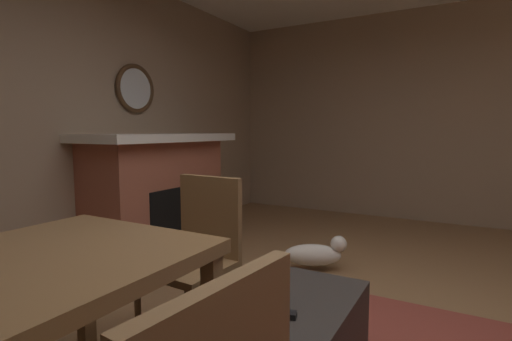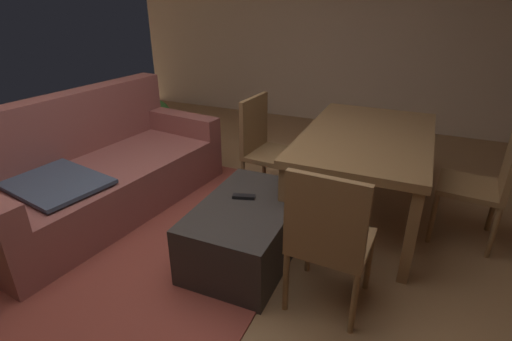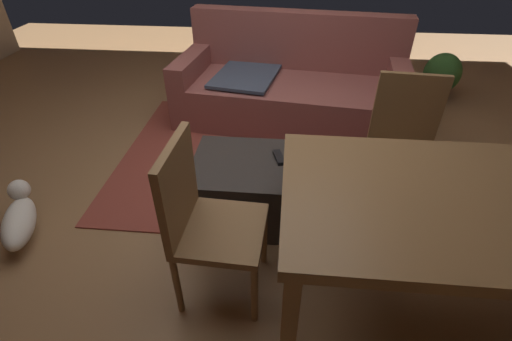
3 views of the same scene
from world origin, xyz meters
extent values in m
plane|color=olive|center=(0.00, 0.00, 0.00)|extent=(9.09, 9.09, 0.00)
cube|color=brown|center=(0.31, 0.40, 0.01)|extent=(2.60, 2.00, 0.01)
cube|color=#8C4C47|center=(0.43, 1.12, 0.21)|extent=(2.27, 1.24, 0.42)
cube|color=#8C4C47|center=(0.48, 1.51, 0.69)|extent=(2.17, 0.46, 0.55)
cube|color=#8C4C47|center=(1.41, 1.00, 0.52)|extent=(0.30, 1.00, 0.20)
cube|color=#8C4C47|center=(-0.55, 1.24, 0.52)|extent=(0.30, 1.00, 0.20)
cube|color=#3D475B|center=(0.00, 1.17, 0.45)|extent=(0.70, 0.92, 0.03)
cube|color=#2D2826|center=(0.31, -0.31, 0.21)|extent=(1.01, 0.62, 0.43)
cube|color=black|center=(0.37, -0.26, 0.44)|extent=(0.09, 0.17, 0.02)
cube|color=brown|center=(1.19, -0.95, 0.71)|extent=(1.57, 0.97, 0.06)
cube|color=brown|center=(0.46, -0.53, 0.34)|extent=(0.07, 0.07, 0.68)
cube|color=brown|center=(0.46, -1.37, 0.34)|extent=(0.07, 0.07, 0.68)
cube|color=brown|center=(1.19, -0.17, 0.43)|extent=(0.48, 0.48, 0.04)
cube|color=brown|center=(1.21, 0.03, 0.69)|extent=(0.44, 0.08, 0.48)
cylinder|color=brown|center=(1.37, -0.38, 0.21)|extent=(0.04, 0.04, 0.41)
cylinder|color=brown|center=(0.97, -0.34, 0.21)|extent=(0.04, 0.04, 0.41)
cylinder|color=brown|center=(1.41, 0.01, 0.21)|extent=(0.04, 0.04, 0.41)
cylinder|color=brown|center=(1.01, 0.05, 0.21)|extent=(0.04, 0.04, 0.41)
cube|color=brown|center=(0.10, -0.95, 0.43)|extent=(0.46, 0.46, 0.04)
cube|color=brown|center=(-0.10, -0.94, 0.69)|extent=(0.06, 0.44, 0.48)
cylinder|color=brown|center=(0.31, -0.76, 0.21)|extent=(0.04, 0.04, 0.41)
cylinder|color=brown|center=(0.29, -1.16, 0.21)|extent=(0.04, 0.04, 0.41)
cylinder|color=brown|center=(-0.09, -0.74, 0.21)|extent=(0.04, 0.04, 0.41)
cylinder|color=brown|center=(-0.10, -1.14, 0.21)|extent=(0.04, 0.04, 0.41)
cylinder|color=brown|center=(2.09, 1.79, 0.07)|extent=(0.21, 0.21, 0.14)
ellipsoid|color=#387233|center=(2.09, 1.79, 0.30)|extent=(0.39, 0.39, 0.43)
ellipsoid|color=silver|center=(-1.26, -0.72, 0.14)|extent=(0.37, 0.52, 0.18)
sphere|color=silver|center=(-1.35, -0.52, 0.24)|extent=(0.14, 0.14, 0.14)
camera|label=1|loc=(1.75, 0.41, 1.20)|focal=26.75mm
camera|label=2|loc=(-1.80, -1.29, 1.76)|focal=27.29mm
camera|label=3|loc=(0.40, -2.27, 1.78)|focal=25.62mm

